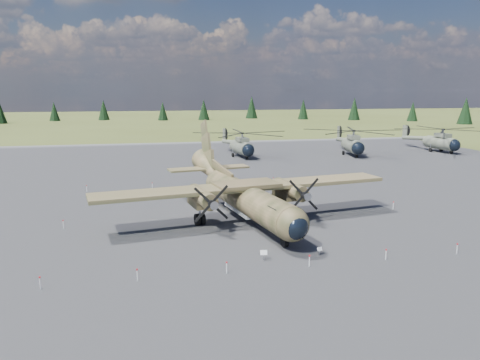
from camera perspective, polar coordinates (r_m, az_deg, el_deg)
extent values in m
plane|color=#58642C|center=(46.05, 0.11, -4.70)|extent=(500.00, 500.00, 0.00)
cube|color=slate|center=(55.56, -2.13, -1.99)|extent=(120.00, 120.00, 0.04)
cylinder|color=#36391E|center=(44.00, 0.99, -2.38)|extent=(5.48, 18.06, 2.78)
sphere|color=#36391E|center=(36.18, 6.36, -5.39)|extent=(3.10, 3.10, 2.72)
sphere|color=black|center=(35.73, 6.77, -5.69)|extent=(2.28, 2.28, 2.00)
cube|color=black|center=(37.34, 5.26, -3.67)|extent=(2.20, 1.87, 0.55)
cone|color=#36391E|center=(54.59, -3.66, 1.31)|extent=(3.73, 7.15, 4.17)
cube|color=#A7AAAD|center=(45.17, 0.51, -3.52)|extent=(2.77, 6.17, 0.50)
cube|color=#333E20|center=(44.21, 0.75, -0.81)|extent=(28.92, 7.73, 0.35)
cube|color=#36391E|center=(44.16, 0.75, -0.53)|extent=(6.42, 4.44, 0.35)
cylinder|color=#36391E|center=(42.61, -4.67, -2.04)|extent=(2.26, 5.32, 1.49)
cube|color=#36391E|center=(43.50, -4.96, -2.65)|extent=(1.99, 3.56, 0.79)
cone|color=gray|center=(39.61, -3.34, -3.01)|extent=(0.88, 1.00, 0.75)
cylinder|color=black|center=(43.92, -4.92, -4.78)|extent=(1.03, 1.21, 1.09)
cylinder|color=#36391E|center=(45.88, 6.06, -1.13)|extent=(2.26, 5.32, 1.49)
cube|color=#36391E|center=(46.71, 5.60, -1.72)|extent=(1.99, 3.56, 0.79)
cone|color=gray|center=(43.11, 8.02, -1.96)|extent=(0.88, 1.00, 0.75)
cylinder|color=black|center=(47.10, 5.56, -3.71)|extent=(1.03, 1.21, 1.09)
cube|color=#36391E|center=(50.96, -2.38, 1.32)|extent=(1.42, 7.44, 1.66)
cube|color=#333E20|center=(55.05, -3.81, 1.44)|extent=(9.74, 3.61, 0.22)
cylinder|color=gray|center=(37.48, 5.49, -6.41)|extent=(0.16, 0.16, 0.89)
cylinder|color=black|center=(37.70, 5.47, -7.45)|extent=(0.48, 0.97, 0.93)
cylinder|color=#64685B|center=(87.28, 0.20, 3.94)|extent=(3.28, 7.37, 2.48)
sphere|color=black|center=(83.96, 1.00, 3.63)|extent=(2.53, 2.53, 2.28)
sphere|color=#64685B|center=(90.63, -0.55, 4.20)|extent=(2.53, 2.53, 2.28)
cube|color=#64685B|center=(86.73, 0.28, 4.95)|extent=(2.04, 3.34, 0.74)
cylinder|color=gray|center=(86.66, 0.28, 5.44)|extent=(0.40, 0.40, 0.99)
cylinder|color=#64685B|center=(94.10, -1.27, 4.66)|extent=(1.80, 8.50, 1.42)
cube|color=#64685B|center=(97.50, -1.94, 5.60)|extent=(0.38, 1.40, 2.38)
cylinder|color=black|center=(97.60, -1.75, 5.61)|extent=(0.36, 2.56, 2.57)
cylinder|color=black|center=(84.69, 0.86, 2.75)|extent=(0.35, 0.70, 0.67)
cylinder|color=black|center=(88.16, -0.88, 3.07)|extent=(0.39, 0.82, 0.79)
cylinder|color=gray|center=(88.09, -0.88, 3.41)|extent=(0.15, 0.15, 1.44)
cylinder|color=black|center=(89.02, 0.76, 3.15)|extent=(0.39, 0.82, 0.79)
cylinder|color=gray|center=(88.95, 0.76, 3.48)|extent=(0.15, 0.15, 1.44)
cylinder|color=#64685B|center=(92.28, 13.56, 4.08)|extent=(3.95, 7.85, 2.60)
sphere|color=black|center=(88.70, 14.18, 3.75)|extent=(2.80, 2.80, 2.39)
sphere|color=#64685B|center=(95.88, 12.97, 4.35)|extent=(2.80, 2.80, 2.39)
cube|color=#64685B|center=(91.71, 13.67, 5.08)|extent=(2.36, 3.60, 0.78)
cylinder|color=gray|center=(91.64, 13.69, 5.56)|extent=(0.44, 0.44, 1.04)
cylinder|color=#64685B|center=(99.60, 12.42, 4.82)|extent=(2.51, 8.89, 1.49)
cube|color=#64685B|center=(103.25, 11.93, 5.77)|extent=(0.50, 1.47, 2.50)
cylinder|color=black|center=(103.33, 12.12, 5.76)|extent=(0.56, 2.67, 2.71)
cylinder|color=black|center=(89.48, 14.03, 2.88)|extent=(0.42, 0.75, 0.71)
cylinder|color=black|center=(93.30, 12.48, 3.26)|extent=(0.46, 0.88, 0.83)
cylinder|color=gray|center=(93.24, 12.50, 3.59)|extent=(0.17, 0.17, 1.51)
cylinder|color=black|center=(94.03, 14.15, 3.24)|extent=(0.46, 0.88, 0.83)
cylinder|color=gray|center=(93.96, 14.16, 3.57)|extent=(0.17, 0.17, 1.51)
cylinder|color=#64685B|center=(103.07, 23.27, 4.15)|extent=(3.33, 7.53, 2.53)
sphere|color=black|center=(100.41, 24.66, 3.86)|extent=(2.58, 2.58, 2.33)
sphere|color=#64685B|center=(105.78, 21.96, 4.40)|extent=(2.58, 2.58, 2.33)
cube|color=#64685B|center=(102.61, 23.49, 5.02)|extent=(2.07, 3.41, 0.76)
cylinder|color=gray|center=(102.55, 23.52, 5.44)|extent=(0.40, 0.40, 1.01)
cylinder|color=#64685B|center=(108.64, 20.67, 4.83)|extent=(1.81, 8.69, 1.45)
cube|color=#64685B|center=(111.47, 19.47, 5.69)|extent=(0.38, 1.43, 2.43)
cylinder|color=black|center=(111.69, 19.62, 5.69)|extent=(0.36, 2.62, 2.63)
cylinder|color=black|center=(101.01, 24.36, 3.11)|extent=(0.36, 0.72, 0.69)
cylinder|color=black|center=(103.22, 22.20, 3.42)|extent=(0.39, 0.84, 0.81)
cylinder|color=gray|center=(103.16, 22.22, 3.71)|extent=(0.16, 0.16, 1.47)
cylinder|color=black|center=(105.03, 23.33, 3.45)|extent=(0.39, 0.84, 0.81)
cylinder|color=gray|center=(104.97, 23.35, 3.74)|extent=(0.16, 0.16, 1.47)
cube|color=gray|center=(35.02, 2.88, -9.26)|extent=(0.10, 0.10, 0.64)
cube|color=white|center=(34.87, 2.91, -8.82)|extent=(0.54, 0.28, 0.36)
cube|color=gray|center=(36.53, 9.64, -8.65)|extent=(0.09, 0.09, 0.52)
cube|color=white|center=(36.40, 9.68, -8.30)|extent=(0.45, 0.29, 0.29)
cylinder|color=white|center=(32.74, -23.18, -11.49)|extent=(0.07, 0.07, 0.80)
cylinder|color=red|center=(32.59, -23.24, -10.84)|extent=(0.12, 0.12, 0.10)
cylinder|color=white|center=(32.12, -12.41, -11.27)|extent=(0.07, 0.07, 0.80)
cylinder|color=red|center=(31.97, -12.44, -10.61)|extent=(0.12, 0.12, 0.10)
cylinder|color=white|center=(32.61, -1.63, -10.67)|extent=(0.07, 0.07, 0.80)
cylinder|color=red|center=(32.46, -1.63, -10.01)|extent=(0.12, 0.12, 0.10)
cylinder|color=white|center=(34.16, 8.45, -9.76)|extent=(0.07, 0.07, 0.80)
cylinder|color=red|center=(34.02, 8.47, -9.13)|extent=(0.12, 0.12, 0.10)
cylinder|color=white|center=(36.64, 17.36, -8.71)|extent=(0.07, 0.07, 0.80)
cylinder|color=red|center=(36.51, 17.40, -8.12)|extent=(0.12, 0.12, 0.10)
cylinder|color=white|center=(39.88, 24.94, -7.64)|extent=(0.07, 0.07, 0.80)
cylinder|color=red|center=(39.76, 24.99, -7.09)|extent=(0.12, 0.12, 0.10)
cylinder|color=white|center=(60.83, -18.19, -1.02)|extent=(0.07, 0.07, 0.80)
cylinder|color=red|center=(60.75, -18.21, -0.65)|extent=(0.12, 0.12, 0.10)
cylinder|color=white|center=(60.52, -10.64, -0.72)|extent=(0.07, 0.07, 0.80)
cylinder|color=red|center=(60.44, -10.65, -0.35)|extent=(0.12, 0.12, 0.10)
cylinder|color=white|center=(61.26, -3.14, -0.41)|extent=(0.07, 0.07, 0.80)
cylinder|color=red|center=(61.18, -3.15, -0.04)|extent=(0.12, 0.12, 0.10)
cylinder|color=white|center=(63.01, 4.05, -0.10)|extent=(0.07, 0.07, 0.80)
cylinder|color=red|center=(62.94, 4.06, 0.26)|extent=(0.12, 0.12, 0.10)
cylinder|color=white|center=(65.70, 10.76, 0.19)|extent=(0.07, 0.07, 0.80)
cylinder|color=red|center=(65.63, 10.77, 0.53)|extent=(0.12, 0.12, 0.10)
cylinder|color=white|center=(45.44, -20.74, -5.12)|extent=(0.07, 0.07, 0.80)
cylinder|color=red|center=(45.34, -20.77, -4.63)|extent=(0.12, 0.12, 0.10)
cylinder|color=white|center=(51.97, 18.19, -2.99)|extent=(0.07, 0.07, 0.80)
cylinder|color=red|center=(51.88, 18.21, -2.56)|extent=(0.12, 0.12, 0.10)
cone|color=black|center=(194.13, 25.79, 7.62)|extent=(5.56, 5.56, 9.92)
cone|color=black|center=(205.12, 20.30, 7.85)|extent=(4.39, 4.39, 7.85)
cone|color=black|center=(206.26, 13.76, 8.45)|extent=(5.29, 5.29, 9.44)
cone|color=black|center=(207.40, 7.72, 8.55)|extent=(4.81, 4.81, 8.58)
cone|color=black|center=(212.36, 1.43, 8.87)|extent=(5.52, 5.52, 9.86)
cone|color=black|center=(201.58, -4.44, 8.55)|extent=(4.79, 4.79, 8.56)
cone|color=black|center=(200.78, -9.40, 8.29)|extent=(4.25, 4.25, 7.60)
cone|color=black|center=(208.14, -16.30, 8.20)|extent=(4.71, 4.71, 8.41)
cone|color=black|center=(208.21, -21.71, 7.77)|extent=(4.32, 4.32, 7.71)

